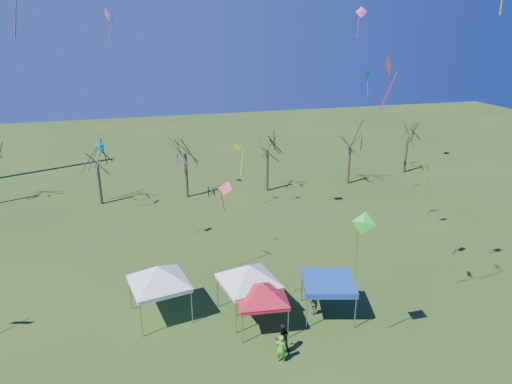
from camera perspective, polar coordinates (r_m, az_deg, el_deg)
ground at (r=26.58m, az=3.58°, el=-18.34°), size 140.00×140.00×0.00m
tree_1 at (r=45.74m, az=-19.52°, el=5.39°), size 3.42×3.42×7.54m
tree_2 at (r=45.43m, az=-8.98°, el=6.85°), size 3.71×3.71×8.18m
tree_3 at (r=46.75m, az=1.43°, el=7.20°), size 3.59×3.59×7.91m
tree_4 at (r=50.11m, az=11.82°, el=7.64°), size 3.58×3.58×7.89m
tree_5 at (r=56.08m, az=18.61°, el=7.97°), size 3.39×3.39×7.46m
tent_white_west at (r=27.45m, az=-12.16°, el=-9.46°), size 4.38×4.38×3.93m
tent_white_mid at (r=27.10m, az=-0.94°, el=-9.52°), size 4.31×4.31×3.86m
tent_red at (r=26.17m, az=0.71°, el=-11.61°), size 3.85×3.85×3.41m
tent_blue at (r=27.87m, az=9.03°, el=-11.18°), size 3.63×3.63×2.34m
person_grey at (r=28.44m, az=7.34°, el=-13.64°), size 0.95×0.46×1.58m
person_dark at (r=25.47m, az=3.30°, el=-17.81°), size 0.87×0.69×1.75m
person_green at (r=24.95m, az=3.15°, el=-18.95°), size 0.68×0.57×1.60m
kite_22 at (r=42.20m, az=-2.31°, el=5.51°), size 1.10×1.04×3.02m
kite_18 at (r=30.71m, az=13.01°, el=20.97°), size 0.77×0.54×1.86m
kite_2 at (r=43.04m, az=-18.05°, el=20.31°), size 0.74×1.19×2.87m
kite_5 at (r=22.42m, az=13.27°, el=-3.95°), size 1.35×1.30×3.82m
kite_27 at (r=22.38m, az=16.31°, el=14.81°), size 0.70×1.03×2.48m
kite_17 at (r=31.94m, az=20.91°, el=2.75°), size 0.89×0.95×2.67m
kite_12 at (r=48.63m, az=13.76°, el=14.08°), size 0.94×0.68×2.64m
kite_1 at (r=24.13m, az=-3.86°, el=0.41°), size 0.99×0.98×1.81m
kite_13 at (r=42.90m, az=-18.97°, el=5.46°), size 1.35×1.39×2.92m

